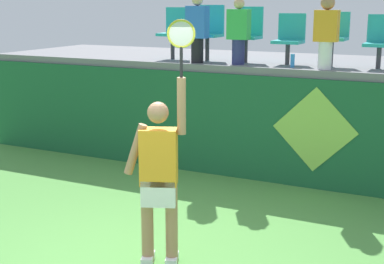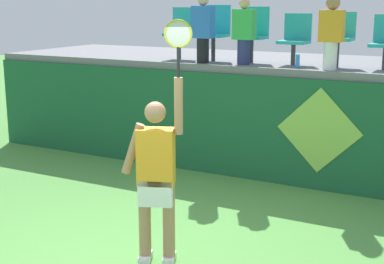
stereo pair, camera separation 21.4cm
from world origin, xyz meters
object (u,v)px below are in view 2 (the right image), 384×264
Objects in this scene: stadium_chair_2 at (254,32)px; spectator_2 at (244,31)px; stadium_chair_3 at (295,37)px; water_bottle at (298,61)px; tennis_player at (157,174)px; stadium_chair_4 at (339,35)px; stadium_chair_1 at (216,30)px; stadium_chair_0 at (181,30)px; spectator_0 at (203,28)px; spectator_1 at (331,31)px.

stadium_chair_2 is 0.87× the size of spectator_2.
water_bottle is at bearing -66.68° from stadium_chair_3.
tennis_player is 3.12× the size of stadium_chair_4.
stadium_chair_1 is 0.69m from stadium_chair_2.
water_bottle is 1.08m from stadium_chair_2.
spectator_0 is (0.66, -0.46, 0.06)m from stadium_chair_0.
water_bottle is at bearing 0.83° from spectator_0.
water_bottle is 0.67m from spectator_1.
spectator_0 reaches higher than stadium_chair_3.
spectator_0 reaches higher than spectator_1.
spectator_2 reaches higher than stadium_chair_1.
stadium_chair_2 is 1.47m from spectator_1.
spectator_0 is (-2.08, -0.46, 0.08)m from stadium_chair_4.
spectator_1 is at bearing 75.76° from tennis_player.
stadium_chair_1 reaches higher than stadium_chair_0.
spectator_1 is at bearing -90.00° from stadium_chair_4.
stadium_chair_3 is (2.06, -0.00, -0.07)m from stadium_chair_0.
spectator_1 is at bearing -12.76° from stadium_chair_1.
stadium_chair_1 is 1.12× the size of stadium_chair_4.
stadium_chair_0 is 0.95× the size of stadium_chair_1.
tennis_player is 4.14m from stadium_chair_2.
stadium_chair_4 is (2.08, -0.01, -0.03)m from stadium_chair_1.
spectator_0 reaches higher than stadium_chair_2.
spectator_1 is (0.68, -0.47, 0.12)m from stadium_chair_3.
stadium_chair_3 is 0.77× the size of spectator_2.
stadium_chair_2 is (-0.52, 3.91, 1.28)m from tennis_player.
stadium_chair_0 is 0.81× the size of spectator_0.
spectator_2 reaches higher than tennis_player.
stadium_chair_3 is at bearing 113.32° from water_bottle.
stadium_chair_1 reaches higher than water_bottle.
tennis_player is 2.79× the size of stadium_chair_1.
spectator_0 is 2.08m from spectator_1.
stadium_chair_2 reaches higher than stadium_chair_3.
spectator_0 reaches higher than tennis_player.
spectator_1 is (1.39, -0.47, 0.06)m from stadium_chair_2.
tennis_player is at bearing -92.77° from stadium_chair_3.
tennis_player is 2.87× the size of stadium_chair_2.
tennis_player is at bearing -70.62° from spectator_0.
stadium_chair_3 is 0.75× the size of spectator_1.
stadium_chair_0 is 1.35m from stadium_chair_2.
spectator_1 is (0.87, 3.44, 1.34)m from tennis_player.
water_bottle is at bearing -26.35° from stadium_chair_2.
stadium_chair_0 is 2.74m from stadium_chair_4.
stadium_chair_1 is at bearing 107.20° from tennis_player.
stadium_chair_2 is (1.35, 0.00, -0.00)m from stadium_chair_0.
spectator_2 is at bearing -16.48° from stadium_chair_0.
tennis_player is 4.29m from stadium_chair_1.
stadium_chair_3 is 0.73× the size of spectator_0.
stadium_chair_1 is 1.03× the size of stadium_chair_2.
stadium_chair_1 is at bearing 179.70° from stadium_chair_4.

